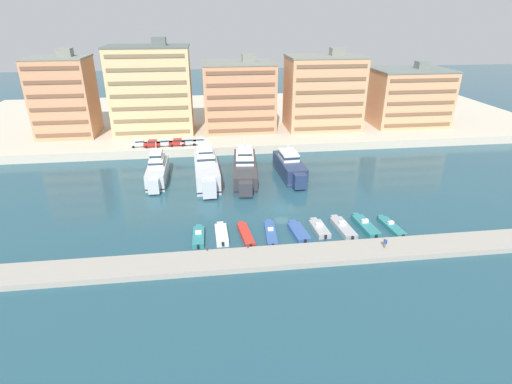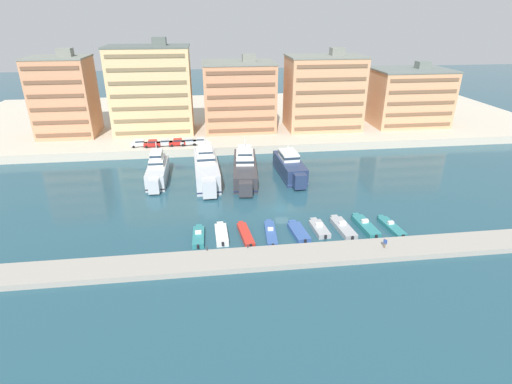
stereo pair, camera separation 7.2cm
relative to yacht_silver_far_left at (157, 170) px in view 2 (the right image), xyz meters
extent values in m
plane|color=#234C5B|center=(24.11, -17.04, -2.24)|extent=(400.00, 400.00, 0.00)
cube|color=beige|center=(24.11, 49.29, -1.18)|extent=(180.00, 70.00, 2.12)
cube|color=#9E998E|center=(24.11, -33.45, -1.80)|extent=(120.00, 5.41, 0.87)
cube|color=silver|center=(0.00, 0.13, -0.54)|extent=(3.89, 13.59, 3.38)
cube|color=silver|center=(-0.03, -7.53, -0.46)|extent=(2.12, 1.93, 2.88)
cube|color=black|center=(0.00, 0.13, -1.64)|extent=(3.93, 13.73, 0.24)
cube|color=white|center=(0.00, 1.15, 1.83)|extent=(3.02, 5.71, 1.36)
cube|color=#233342|center=(0.00, 1.15, 1.96)|extent=(3.06, 5.77, 0.49)
cube|color=white|center=(0.00, 1.15, 3.20)|extent=(2.35, 4.46, 1.39)
cube|color=#233342|center=(0.00, 1.15, 3.34)|extent=(2.38, 4.50, 0.50)
cylinder|color=silver|center=(0.01, 2.00, 4.79)|extent=(0.16, 0.16, 1.80)
cube|color=silver|center=(0.02, 7.37, -1.31)|extent=(3.27, 0.91, 0.20)
cube|color=silver|center=(10.42, -0.01, -0.19)|extent=(5.62, 19.76, 4.10)
cube|color=silver|center=(10.86, -10.88, -0.08)|extent=(2.76, 2.52, 3.48)
cube|color=#192347|center=(10.42, -0.01, -1.52)|extent=(5.68, 19.96, 0.24)
cube|color=white|center=(10.36, 1.46, 2.59)|extent=(4.10, 8.37, 1.45)
cube|color=#233342|center=(10.36, 1.46, 2.73)|extent=(4.15, 8.45, 0.52)
cube|color=white|center=(10.36, 1.46, 3.88)|extent=(3.20, 6.53, 1.13)
cube|color=#233342|center=(10.36, 1.46, 3.99)|extent=(3.24, 6.59, 0.41)
cylinder|color=silver|center=(10.31, 2.69, 5.35)|extent=(0.16, 0.16, 1.80)
cube|color=silver|center=(10.01, 10.22, -1.11)|extent=(4.15, 1.06, 0.20)
cube|color=#333338|center=(18.86, -0.48, -0.57)|extent=(6.51, 19.17, 3.33)
cube|color=#333338|center=(17.92, -10.93, -0.49)|extent=(2.87, 2.65, 2.83)
cube|color=#192347|center=(18.86, -0.48, -1.65)|extent=(6.57, 19.36, 0.24)
cube|color=white|center=(18.99, 0.92, 1.83)|extent=(4.47, 8.21, 1.46)
cube|color=#233342|center=(18.99, 0.92, 1.97)|extent=(4.52, 8.29, 0.53)
cube|color=white|center=(18.99, 0.92, 3.19)|extent=(3.48, 6.40, 1.27)
cube|color=#233342|center=(18.99, 0.92, 3.32)|extent=(3.53, 6.47, 0.46)
cylinder|color=silver|center=(19.10, 2.10, 4.73)|extent=(0.16, 0.16, 1.80)
cube|color=#333338|center=(19.75, 9.33, -1.32)|extent=(4.18, 1.27, 0.20)
cube|color=navy|center=(28.72, -0.94, -0.44)|extent=(5.22, 14.12, 3.60)
cube|color=navy|center=(29.17, -8.88, -0.35)|extent=(2.57, 2.36, 3.06)
cube|color=#334C7F|center=(28.72, -0.94, -1.61)|extent=(5.27, 14.26, 0.24)
cube|color=white|center=(28.66, 0.10, 2.13)|extent=(3.79, 6.02, 1.53)
cube|color=#233342|center=(28.66, 0.10, 2.28)|extent=(3.84, 6.08, 0.55)
cylinder|color=silver|center=(28.61, 0.97, 3.80)|extent=(0.16, 0.16, 1.80)
cube|color=navy|center=(28.30, 6.44, -1.25)|extent=(3.82, 1.11, 0.20)
cube|color=teal|center=(8.76, -26.11, -1.84)|extent=(1.91, 5.88, 0.79)
cube|color=teal|center=(8.83, -22.83, -1.84)|extent=(1.01, 0.83, 0.68)
cube|color=silver|center=(8.77, -25.67, -1.22)|extent=(1.00, 0.62, 0.45)
cube|color=#283847|center=(8.78, -25.39, -1.15)|extent=(0.90, 0.10, 0.27)
cube|color=black|center=(8.70, -29.21, -1.69)|extent=(0.37, 0.29, 0.60)
cube|color=white|center=(12.45, -26.12, -1.70)|extent=(2.03, 5.75, 1.08)
cube|color=white|center=(12.38, -22.89, -1.70)|extent=(1.07, 0.88, 0.92)
cube|color=silver|center=(12.44, -25.70, -0.86)|extent=(1.06, 0.62, 0.59)
cube|color=#283847|center=(12.43, -25.42, -0.77)|extent=(0.95, 0.10, 0.35)
cube|color=black|center=(12.51, -29.16, -1.55)|extent=(0.37, 0.29, 0.60)
cube|color=red|center=(16.33, -26.37, -1.84)|extent=(2.32, 7.14, 0.79)
cube|color=red|center=(15.91, -22.57, -1.84)|extent=(0.92, 0.79, 0.67)
cube|color=black|center=(16.75, -30.03, -1.69)|extent=(0.39, 0.32, 0.60)
cube|color=#33569E|center=(20.42, -26.45, -1.87)|extent=(2.19, 7.54, 0.73)
cube|color=#33569E|center=(20.71, -22.41, -1.87)|extent=(0.96, 0.81, 0.62)
cube|color=silver|center=(20.46, -25.89, -1.32)|extent=(0.95, 0.66, 0.37)
cube|color=#283847|center=(20.48, -25.61, -1.27)|extent=(0.83, 0.14, 0.22)
cube|color=black|center=(20.13, -30.34, -1.72)|extent=(0.38, 0.31, 0.60)
cube|color=#33569E|center=(25.04, -26.68, -1.85)|extent=(2.80, 6.02, 0.78)
cube|color=#33569E|center=(24.69, -23.35, -1.85)|extent=(1.31, 1.11, 0.66)
cube|color=black|center=(25.37, -29.75, -1.70)|extent=(0.39, 0.32, 0.60)
cube|color=#9EA3A8|center=(28.70, -26.06, -1.83)|extent=(2.44, 5.40, 0.80)
cube|color=#9EA3A8|center=(28.48, -23.01, -1.83)|extent=(1.21, 1.01, 0.68)
cube|color=silver|center=(28.67, -25.66, -1.18)|extent=(1.18, 0.68, 0.51)
cube|color=#283847|center=(28.65, -25.38, -1.10)|extent=(1.04, 0.15, 0.30)
cube|color=black|center=(28.90, -28.87, -1.68)|extent=(0.38, 0.30, 0.60)
cube|color=#9EA3A8|center=(32.69, -26.28, -1.82)|extent=(2.73, 6.80, 0.84)
cube|color=#9EA3A8|center=(32.34, -22.56, -1.82)|extent=(1.25, 1.06, 0.72)
cube|color=silver|center=(32.64, -25.79, -1.11)|extent=(1.21, 0.71, 0.56)
cube|color=#283847|center=(32.62, -25.51, -1.03)|extent=(1.06, 0.18, 0.34)
cube|color=black|center=(33.02, -29.77, -1.67)|extent=(0.38, 0.31, 0.60)
cube|color=teal|center=(36.54, -26.39, -1.74)|extent=(2.64, 7.05, 0.99)
cube|color=teal|center=(36.19, -22.55, -1.74)|extent=(1.19, 1.01, 0.84)
cube|color=silver|center=(36.49, -25.87, -0.97)|extent=(1.16, 0.70, 0.56)
cube|color=#283847|center=(36.47, -25.59, -0.88)|extent=(1.02, 0.17, 0.34)
cube|color=black|center=(36.87, -30.00, -1.59)|extent=(0.38, 0.31, 0.60)
cube|color=teal|center=(40.89, -26.90, -1.86)|extent=(2.46, 6.59, 0.74)
cube|color=teal|center=(40.49, -23.36, -1.86)|extent=(1.04, 0.89, 0.63)
cube|color=silver|center=(40.83, -26.42, -1.27)|extent=(1.02, 0.70, 0.45)
cube|color=#283847|center=(40.80, -26.14, -1.20)|extent=(0.88, 0.18, 0.27)
cube|color=black|center=(41.27, -30.28, -1.71)|extent=(0.39, 0.32, 0.60)
cube|color=white|center=(-6.14, 17.61, 0.60)|extent=(4.20, 1.97, 0.80)
cube|color=white|center=(-5.99, 17.62, 1.34)|extent=(2.20, 1.70, 0.68)
cube|color=#1E2833|center=(-5.99, 17.62, 1.34)|extent=(2.16, 1.71, 0.37)
cylinder|color=black|center=(-7.43, 16.67, 0.20)|extent=(0.65, 0.26, 0.64)
cylinder|color=black|center=(-7.54, 18.37, 0.20)|extent=(0.65, 0.26, 0.64)
cylinder|color=black|center=(-4.74, 16.85, 0.20)|extent=(0.65, 0.26, 0.64)
cylinder|color=black|center=(-4.85, 18.55, 0.20)|extent=(0.65, 0.26, 0.64)
cube|color=red|center=(-2.85, 17.00, 0.60)|extent=(4.12, 1.75, 0.80)
cube|color=red|center=(-2.70, 17.00, 1.34)|extent=(2.12, 1.58, 0.68)
cube|color=#1E2833|center=(-2.70, 17.00, 1.34)|extent=(2.08, 1.60, 0.37)
cylinder|color=black|center=(-4.21, 16.17, 0.20)|extent=(0.64, 0.23, 0.64)
cylinder|color=black|center=(-4.19, 17.87, 0.20)|extent=(0.64, 0.23, 0.64)
cylinder|color=black|center=(-1.51, 16.14, 0.20)|extent=(0.64, 0.23, 0.64)
cylinder|color=black|center=(-1.49, 17.84, 0.20)|extent=(0.64, 0.23, 0.64)
cube|color=#B7BCC1|center=(0.15, 17.33, 0.60)|extent=(4.18, 1.91, 0.80)
cube|color=#B7BCC1|center=(0.30, 17.34, 1.34)|extent=(2.18, 1.67, 0.68)
cube|color=#1E2833|center=(0.30, 17.34, 1.34)|extent=(2.14, 1.68, 0.37)
cylinder|color=black|center=(-1.15, 16.41, 0.20)|extent=(0.65, 0.25, 0.64)
cylinder|color=black|center=(-1.24, 18.11, 0.20)|extent=(0.65, 0.25, 0.64)
cylinder|color=black|center=(1.55, 16.55, 0.20)|extent=(0.65, 0.25, 0.64)
cylinder|color=black|center=(1.46, 18.25, 0.20)|extent=(0.65, 0.25, 0.64)
cube|color=red|center=(3.36, 17.29, 0.60)|extent=(4.13, 1.76, 0.80)
cube|color=red|center=(3.51, 17.29, 1.34)|extent=(2.12, 1.59, 0.68)
cube|color=#1E2833|center=(3.51, 17.29, 1.34)|extent=(2.08, 1.61, 0.37)
cylinder|color=black|center=(2.03, 16.42, 0.20)|extent=(0.64, 0.23, 0.64)
cylinder|color=black|center=(2.00, 18.12, 0.20)|extent=(0.64, 0.23, 0.64)
cylinder|color=black|center=(4.73, 16.46, 0.20)|extent=(0.64, 0.23, 0.64)
cylinder|color=black|center=(4.70, 18.16, 0.20)|extent=(0.64, 0.23, 0.64)
cube|color=#B7BCC1|center=(6.15, 17.40, 0.60)|extent=(4.21, 1.99, 0.80)
cube|color=#B7BCC1|center=(6.30, 17.41, 1.34)|extent=(2.20, 1.70, 0.68)
cube|color=#1E2833|center=(6.30, 17.41, 1.34)|extent=(2.16, 1.72, 0.37)
cylinder|color=black|center=(4.86, 16.46, 0.20)|extent=(0.65, 0.26, 0.64)
cylinder|color=black|center=(4.74, 18.15, 0.20)|extent=(0.65, 0.26, 0.64)
cylinder|color=black|center=(7.55, 16.65, 0.20)|extent=(0.65, 0.26, 0.64)
cylinder|color=black|center=(7.43, 18.34, 0.20)|extent=(0.65, 0.26, 0.64)
cube|color=white|center=(9.16, 17.44, 0.60)|extent=(4.13, 1.77, 0.80)
cube|color=white|center=(9.31, 17.44, 1.34)|extent=(2.13, 1.59, 0.68)
cube|color=#1E2833|center=(9.31, 17.44, 1.34)|extent=(2.08, 1.61, 0.37)
cylinder|color=black|center=(7.79, 16.61, 0.20)|extent=(0.64, 0.23, 0.64)
cylinder|color=black|center=(7.82, 18.31, 0.20)|extent=(0.64, 0.23, 0.64)
cylinder|color=black|center=(10.49, 16.57, 0.20)|extent=(0.64, 0.23, 0.64)
cylinder|color=black|center=(10.52, 18.27, 0.20)|extent=(0.64, 0.23, 0.64)
cube|color=tan|center=(-26.40, 31.45, 10.01)|extent=(14.88, 12.96, 20.26)
cube|color=brown|center=(-26.40, 24.87, 1.57)|extent=(13.69, 0.24, 0.90)
cube|color=brown|center=(-26.40, 24.87, 4.95)|extent=(13.69, 0.24, 0.90)
cube|color=brown|center=(-26.40, 24.87, 8.32)|extent=(13.69, 0.24, 0.90)
cube|color=brown|center=(-26.40, 24.87, 11.70)|extent=(13.69, 0.24, 0.90)
cube|color=brown|center=(-26.40, 24.87, 15.07)|extent=(13.69, 0.24, 0.90)
cube|color=brown|center=(-26.40, 24.87, 18.45)|extent=(13.69, 0.24, 0.90)
cube|color=gray|center=(-26.40, 31.45, 20.34)|extent=(15.18, 13.22, 0.40)
cube|color=gray|center=(-24.16, 31.45, 21.54)|extent=(3.60, 3.20, 2.00)
cube|color=#E0BC84|center=(-3.36, 31.05, 11.26)|extent=(21.31, 12.35, 22.75)
cube|color=#7B6748|center=(-3.36, 24.78, 1.51)|extent=(19.61, 0.24, 0.90)
cube|color=#7B6748|center=(-3.36, 24.78, 4.76)|extent=(19.61, 0.24, 0.90)
cube|color=#7B6748|center=(-3.36, 24.78, 8.01)|extent=(19.61, 0.24, 0.90)
cube|color=#7B6748|center=(-3.36, 24.78, 11.26)|extent=(19.61, 0.24, 0.90)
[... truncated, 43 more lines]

